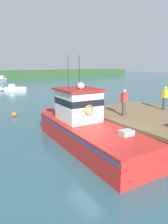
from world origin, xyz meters
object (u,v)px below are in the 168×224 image
object	(u,v)px
main_fishing_boat	(84,126)
mooring_buoy_channel_marker	(77,98)
moored_boat_far_right	(0,80)
mooring_buoy_spare_mooring	(76,88)
deckhand_by_the_boat	(165,98)
moored_boat_far_left	(14,89)
mooring_buoy_inshore	(14,114)
deckhand_further_back	(124,102)

from	to	relation	value
main_fishing_boat	mooring_buoy_channel_marker	distance (m)	14.41
moored_boat_far_right	mooring_buoy_spare_mooring	world-z (taller)	moored_boat_far_right
deckhand_by_the_boat	moored_boat_far_right	bearing A→B (deg)	91.20
mooring_buoy_spare_mooring	moored_boat_far_left	bearing A→B (deg)	158.28
deckhand_by_the_boat	moored_boat_far_left	world-z (taller)	deckhand_by_the_boat
deckhand_by_the_boat	mooring_buoy_inshore	distance (m)	11.96
deckhand_by_the_boat	mooring_buoy_channel_marker	world-z (taller)	deckhand_by_the_boat
moored_boat_far_left	mooring_buoy_channel_marker	xyz separation A→B (m)	(3.82, -13.75, -0.12)
main_fishing_boat	moored_boat_far_left	world-z (taller)	main_fishing_boat
deckhand_further_back	moored_boat_far_right	distance (m)	46.08
moored_boat_far_left	moored_boat_far_right	size ratio (longest dim) A/B	0.71
moored_boat_far_left	deckhand_further_back	bearing A→B (deg)	-91.20
moored_boat_far_left	mooring_buoy_spare_mooring	distance (m)	10.52
main_fishing_boat	deckhand_by_the_boat	distance (m)	6.58
main_fishing_boat	mooring_buoy_inshore	size ratio (longest dim) A/B	24.27
main_fishing_boat	moored_boat_far_left	bearing A→B (deg)	82.53
deckhand_by_the_boat	mooring_buoy_channel_marker	xyz separation A→B (m)	(0.77, 12.80, -1.80)
deckhand_by_the_boat	deckhand_further_back	world-z (taller)	same
deckhand_by_the_boat	deckhand_further_back	bearing A→B (deg)	175.27
deckhand_further_back	mooring_buoy_channel_marker	bearing A→B (deg)	70.75
moored_boat_far_right	mooring_buoy_spare_mooring	distance (m)	24.84
mooring_buoy_inshore	main_fishing_boat	bearing A→B (deg)	-79.72
main_fishing_boat	mooring_buoy_channel_marker	size ratio (longest dim) A/B	19.05
main_fishing_boat	deckhand_by_the_boat	bearing A→B (deg)	-3.29
mooring_buoy_inshore	mooring_buoy_spare_mooring	bearing A→B (deg)	43.51
main_fishing_boat	mooring_buoy_inshore	xyz separation A→B (m)	(-1.51, 8.33, -0.80)
main_fishing_boat	mooring_buoy_spare_mooring	bearing A→B (deg)	59.36
mooring_buoy_channel_marker	mooring_buoy_inshore	bearing A→B (deg)	-154.88
deckhand_further_back	mooring_buoy_spare_mooring	size ratio (longest dim) A/B	3.47
deckhand_by_the_boat	moored_boat_far_left	xyz separation A→B (m)	(-3.05, 26.55, -1.68)
deckhand_by_the_boat	moored_boat_far_right	distance (m)	46.31
deckhand_by_the_boat	moored_boat_far_left	size ratio (longest dim) A/B	0.39
mooring_buoy_inshore	moored_boat_far_left	bearing A→B (deg)	74.53
moored_boat_far_right	mooring_buoy_channel_marker	bearing A→B (deg)	-87.03
deckhand_by_the_boat	mooring_buoy_channel_marker	distance (m)	12.95
main_fishing_boat	mooring_buoy_channel_marker	xyz separation A→B (m)	(7.25, 12.43, -0.75)
main_fishing_boat	mooring_buoy_inshore	distance (m)	8.50
main_fishing_boat	deckhand_further_back	bearing A→B (deg)	-1.48
deckhand_by_the_boat	mooring_buoy_channel_marker	bearing A→B (deg)	86.58
mooring_buoy_inshore	mooring_buoy_channel_marker	xyz separation A→B (m)	(8.76, 4.11, 0.06)
moored_boat_far_left	mooring_buoy_channel_marker	world-z (taller)	moored_boat_far_left
moored_boat_far_left	main_fishing_boat	bearing A→B (deg)	-97.47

